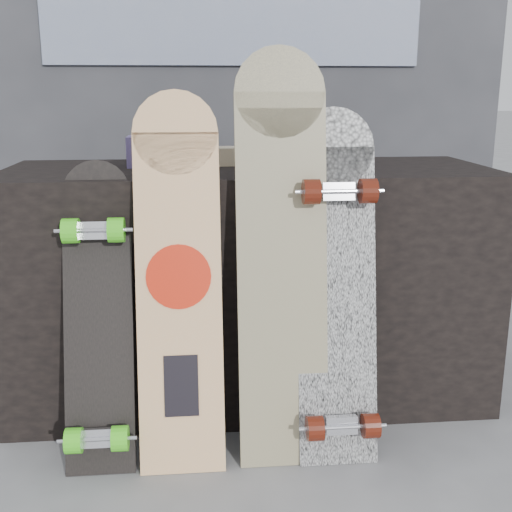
{
  "coord_description": "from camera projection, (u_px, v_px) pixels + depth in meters",
  "views": [
    {
      "loc": [
        -0.18,
        -1.62,
        1.05
      ],
      "look_at": [
        -0.0,
        0.2,
        0.57
      ],
      "focal_mm": 45.0,
      "sensor_mm": 36.0,
      "label": 1
    }
  ],
  "objects": [
    {
      "name": "longboard_celtic",
      "position": [
        282.0,
        247.0,
        1.8
      ],
      "size": [
        0.25,
        0.22,
        1.17
      ],
      "rotation": [
        -0.17,
        0.0,
        0.0
      ],
      "color": "beige",
      "rests_on": "ground"
    },
    {
      "name": "merch_box_small",
      "position": [
        326.0,
        149.0,
        2.13
      ],
      "size": [
        0.14,
        0.14,
        0.12
      ],
      "primitive_type": "cube",
      "color": "#473670",
      "rests_on": "vendor_table"
    },
    {
      "name": "skateboard_dark",
      "position": [
        98.0,
        313.0,
        1.81
      ],
      "size": [
        0.19,
        0.33,
        0.86
      ],
      "rotation": [
        -0.3,
        0.0,
        0.0
      ],
      "color": "black",
      "rests_on": "ground"
    },
    {
      "name": "vendor_table",
      "position": [
        249.0,
        283.0,
        2.22
      ],
      "size": [
        1.6,
        0.6,
        0.8
      ],
      "primitive_type": "cube",
      "color": "black",
      "rests_on": "ground"
    },
    {
      "name": "merch_box_flat",
      "position": [
        216.0,
        156.0,
        2.19
      ],
      "size": [
        0.22,
        0.1,
        0.06
      ],
      "primitive_type": "cube",
      "color": "#D1B78C",
      "rests_on": "vendor_table"
    },
    {
      "name": "longboard_geisha",
      "position": [
        179.0,
        271.0,
        1.8
      ],
      "size": [
        0.24,
        0.26,
        1.05
      ],
      "rotation": [
        -0.23,
        0.0,
        0.0
      ],
      "color": "beige",
      "rests_on": "ground"
    },
    {
      "name": "ground",
      "position": [
        264.0,
        467.0,
        1.84
      ],
      "size": [
        60.0,
        60.0,
        0.0
      ],
      "primitive_type": "plane",
      "color": "slate",
      "rests_on": "ground"
    },
    {
      "name": "merch_box_purple",
      "position": [
        155.0,
        151.0,
        2.15
      ],
      "size": [
        0.18,
        0.12,
        0.1
      ],
      "primitive_type": "cube",
      "color": "#473670",
      "rests_on": "vendor_table"
    },
    {
      "name": "longboard_cascadia",
      "position": [
        337.0,
        284.0,
        1.82
      ],
      "size": [
        0.23,
        0.29,
        1.01
      ],
      "rotation": [
        -0.21,
        0.0,
        0.0
      ],
      "color": "silver",
      "rests_on": "ground"
    },
    {
      "name": "booth",
      "position": [
        233.0,
        78.0,
        2.86
      ],
      "size": [
        2.4,
        0.22,
        2.2
      ],
      "color": "#333338",
      "rests_on": "ground"
    }
  ]
}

